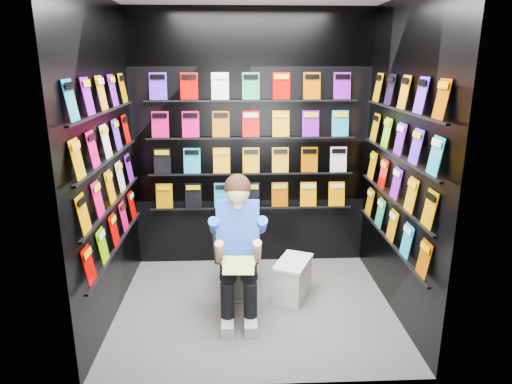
{
  "coord_description": "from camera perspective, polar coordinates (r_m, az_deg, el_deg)",
  "views": [
    {
      "loc": [
        -0.15,
        -3.59,
        2.09
      ],
      "look_at": [
        0.01,
        0.15,
        1.02
      ],
      "focal_mm": 32.0,
      "sensor_mm": 36.0,
      "label": 1
    }
  ],
  "objects": [
    {
      "name": "longbox",
      "position": [
        4.26,
        4.61,
        -10.95
      ],
      "size": [
        0.39,
        0.49,
        0.32
      ],
      "primitive_type": "cube",
      "rotation": [
        0.0,
        0.0,
        -0.42
      ],
      "color": "white",
      "rests_on": "floor"
    },
    {
      "name": "toilet",
      "position": [
        4.31,
        -2.24,
        -7.58
      ],
      "size": [
        0.45,
        0.77,
        0.73
      ],
      "primitive_type": "imported",
      "rotation": [
        0.0,
        0.0,
        3.1
      ],
      "color": "silver",
      "rests_on": "floor"
    },
    {
      "name": "wall_front",
      "position": [
        2.71,
        0.75,
        -0.99
      ],
      "size": [
        2.4,
        0.04,
        2.6
      ],
      "primitive_type": "cube",
      "color": "black",
      "rests_on": "floor"
    },
    {
      "name": "comics_left",
      "position": [
        3.81,
        -18.01,
        3.31
      ],
      "size": [
        0.06,
        1.7,
        1.37
      ],
      "primitive_type": null,
      "color": "#D20200",
      "rests_on": "wall_left"
    },
    {
      "name": "wall_right",
      "position": [
        3.91,
        17.74,
        3.57
      ],
      "size": [
        0.04,
        2.0,
        2.6
      ],
      "primitive_type": "cube",
      "color": "black",
      "rests_on": "floor"
    },
    {
      "name": "comics_right",
      "position": [
        3.9,
        17.34,
        3.65
      ],
      "size": [
        0.06,
        1.7,
        1.37
      ],
      "primitive_type": null,
      "color": "#D20200",
      "rests_on": "wall_right"
    },
    {
      "name": "longbox_lid",
      "position": [
        4.19,
        4.67,
        -8.77
      ],
      "size": [
        0.42,
        0.52,
        0.03
      ],
      "primitive_type": "cube",
      "rotation": [
        0.0,
        0.0,
        -0.42
      ],
      "color": "white",
      "rests_on": "longbox"
    },
    {
      "name": "held_comic",
      "position": [
        3.56,
        -2.2,
        -9.15
      ],
      "size": [
        0.25,
        0.15,
        0.1
      ],
      "primitive_type": "cube",
      "rotation": [
        -0.96,
        0.0,
        -0.04
      ],
      "color": "green",
      "rests_on": "reader"
    },
    {
      "name": "wall_left",
      "position": [
        3.82,
        -18.44,
        3.23
      ],
      "size": [
        0.04,
        2.0,
        2.6
      ],
      "primitive_type": "cube",
      "color": "black",
      "rests_on": "floor"
    },
    {
      "name": "wall_back",
      "position": [
        4.66,
        -0.64,
        6.23
      ],
      "size": [
        2.4,
        0.04,
        2.6
      ],
      "primitive_type": "cube",
      "color": "black",
      "rests_on": "floor"
    },
    {
      "name": "reader",
      "position": [
        3.82,
        -2.26,
        -4.69
      ],
      "size": [
        0.51,
        0.72,
        1.3
      ],
      "primitive_type": null,
      "rotation": [
        0.0,
        0.0,
        -0.04
      ],
      "color": "blue",
      "rests_on": "toilet"
    },
    {
      "name": "floor",
      "position": [
        4.16,
        -0.12,
        -14.2
      ],
      "size": [
        2.4,
        2.4,
        0.0
      ],
      "primitive_type": "plane",
      "color": "#5F5F5D",
      "rests_on": "ground"
    },
    {
      "name": "comics_back",
      "position": [
        4.63,
        -0.63,
        6.23
      ],
      "size": [
        2.1,
        0.06,
        1.37
      ],
      "primitive_type": null,
      "color": "#D20200",
      "rests_on": "wall_back"
    }
  ]
}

